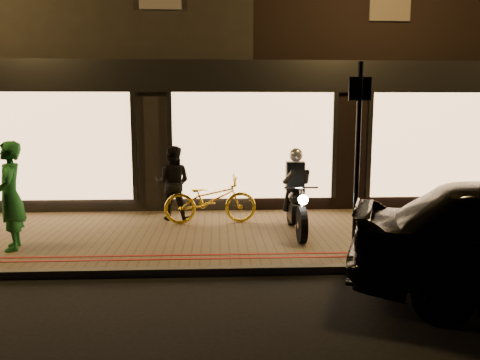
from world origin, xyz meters
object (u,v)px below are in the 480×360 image
motorcycle (296,201)px  bicycle_gold (210,199)px  sign_post (358,150)px  person_green (10,196)px

motorcycle → bicycle_gold: motorcycle is taller
motorcycle → sign_post: sign_post is taller
bicycle_gold → motorcycle: bearing=-122.4°
sign_post → bicycle_gold: sign_post is taller
motorcycle → sign_post: (0.68, -1.46, 1.06)m
bicycle_gold → person_green: person_green is taller
sign_post → bicycle_gold: bearing=134.8°
person_green → bicycle_gold: bearing=99.1°
motorcycle → person_green: bearing=-169.4°
sign_post → motorcycle: bearing=115.0°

